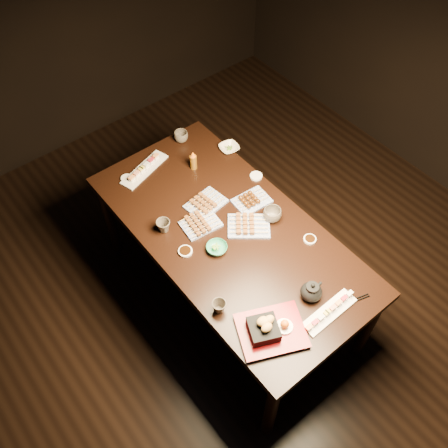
{
  "coord_description": "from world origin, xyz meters",
  "views": [
    {
      "loc": [
        -1.19,
        -0.98,
        3.07
      ],
      "look_at": [
        -0.06,
        0.44,
        0.77
      ],
      "focal_mm": 40.0,
      "sensor_mm": 36.0,
      "label": 1
    }
  ],
  "objects_px": {
    "yakitori_plate_right": "(249,224)",
    "edamame_bowl_green": "(217,248)",
    "dining_table": "(229,267)",
    "tempura_tray": "(272,327)",
    "yakitori_plate_left": "(206,202)",
    "teacup_far_right": "(181,136)",
    "edamame_bowl_cream": "(229,148)",
    "sushi_platter_near": "(329,311)",
    "teacup_near_left": "(219,307)",
    "teacup_mid_right": "(272,215)",
    "teacup_far_left": "(163,226)",
    "yakitori_plate_center": "(201,222)",
    "condiment_bottle": "(193,160)",
    "teapot": "(312,291)",
    "sushi_platter_far": "(144,168)"
  },
  "relations": [
    {
      "from": "tempura_tray",
      "to": "teacup_near_left",
      "type": "xyz_separation_m",
      "value": [
        -0.13,
        0.26,
        -0.03
      ]
    },
    {
      "from": "edamame_bowl_green",
      "to": "teacup_far_left",
      "type": "xyz_separation_m",
      "value": [
        -0.15,
        0.31,
        0.02
      ]
    },
    {
      "from": "teacup_mid_right",
      "to": "yakitori_plate_right",
      "type": "bearing_deg",
      "value": 164.32
    },
    {
      "from": "teapot",
      "to": "edamame_bowl_cream",
      "type": "bearing_deg",
      "value": 70.15
    },
    {
      "from": "tempura_tray",
      "to": "teapot",
      "type": "xyz_separation_m",
      "value": [
        0.3,
        0.03,
        -0.0
      ]
    },
    {
      "from": "sushi_platter_near",
      "to": "teacup_far_right",
      "type": "height_order",
      "value": "teacup_far_right"
    },
    {
      "from": "edamame_bowl_green",
      "to": "teacup_near_left",
      "type": "distance_m",
      "value": 0.38
    },
    {
      "from": "teacup_near_left",
      "to": "teacup_far_right",
      "type": "relative_size",
      "value": 0.8
    },
    {
      "from": "yakitori_plate_right",
      "to": "edamame_bowl_green",
      "type": "distance_m",
      "value": 0.25
    },
    {
      "from": "teacup_near_left",
      "to": "teacup_far_right",
      "type": "bearing_deg",
      "value": 62.81
    },
    {
      "from": "teacup_mid_right",
      "to": "teacup_far_left",
      "type": "xyz_separation_m",
      "value": [
        -0.55,
        0.34,
        -0.0
      ]
    },
    {
      "from": "teapot",
      "to": "edamame_bowl_green",
      "type": "bearing_deg",
      "value": 108.51
    },
    {
      "from": "teacup_far_left",
      "to": "tempura_tray",
      "type": "bearing_deg",
      "value": -86.64
    },
    {
      "from": "dining_table",
      "to": "edamame_bowl_green",
      "type": "relative_size",
      "value": 14.95
    },
    {
      "from": "tempura_tray",
      "to": "teapot",
      "type": "relative_size",
      "value": 2.43
    },
    {
      "from": "tempura_tray",
      "to": "sushi_platter_far",
      "type": "bearing_deg",
      "value": 109.29
    },
    {
      "from": "dining_table",
      "to": "tempura_tray",
      "type": "bearing_deg",
      "value": -101.52
    },
    {
      "from": "yakitori_plate_center",
      "to": "sushi_platter_far",
      "type": "bearing_deg",
      "value": 97.75
    },
    {
      "from": "yakitori_plate_left",
      "to": "teacup_far_right",
      "type": "height_order",
      "value": "teacup_far_right"
    },
    {
      "from": "yakitori_plate_center",
      "to": "yakitori_plate_right",
      "type": "bearing_deg",
      "value": -35.48
    },
    {
      "from": "yakitori_plate_right",
      "to": "teacup_near_left",
      "type": "height_order",
      "value": "teacup_near_left"
    },
    {
      "from": "sushi_platter_near",
      "to": "tempura_tray",
      "type": "relative_size",
      "value": 1.0
    },
    {
      "from": "teacup_mid_right",
      "to": "condiment_bottle",
      "type": "height_order",
      "value": "condiment_bottle"
    },
    {
      "from": "yakitori_plate_center",
      "to": "teapot",
      "type": "relative_size",
      "value": 1.6
    },
    {
      "from": "edamame_bowl_green",
      "to": "teacup_far_right",
      "type": "xyz_separation_m",
      "value": [
        0.38,
        0.87,
        0.02
      ]
    },
    {
      "from": "yakitori_plate_left",
      "to": "teacup_near_left",
      "type": "distance_m",
      "value": 0.73
    },
    {
      "from": "sushi_platter_near",
      "to": "tempura_tray",
      "type": "xyz_separation_m",
      "value": [
        -0.31,
        0.11,
        0.04
      ]
    },
    {
      "from": "dining_table",
      "to": "teacup_near_left",
      "type": "bearing_deg",
      "value": -125.65
    },
    {
      "from": "yakitori_plate_right",
      "to": "teacup_near_left",
      "type": "distance_m",
      "value": 0.58
    },
    {
      "from": "teacup_far_left",
      "to": "condiment_bottle",
      "type": "bearing_deg",
      "value": 34.34
    },
    {
      "from": "teacup_mid_right",
      "to": "dining_table",
      "type": "bearing_deg",
      "value": 161.03
    },
    {
      "from": "teacup_near_left",
      "to": "teacup_mid_right",
      "type": "relative_size",
      "value": 0.71
    },
    {
      "from": "teacup_far_right",
      "to": "yakitori_plate_right",
      "type": "bearing_deg",
      "value": -98.47
    },
    {
      "from": "edamame_bowl_green",
      "to": "condiment_bottle",
      "type": "height_order",
      "value": "condiment_bottle"
    },
    {
      "from": "edamame_bowl_green",
      "to": "teacup_far_right",
      "type": "bearing_deg",
      "value": 66.53
    },
    {
      "from": "tempura_tray",
      "to": "edamame_bowl_cream",
      "type": "bearing_deg",
      "value": 84.58
    },
    {
      "from": "teacup_far_left",
      "to": "sushi_platter_far",
      "type": "bearing_deg",
      "value": 69.68
    },
    {
      "from": "teacup_mid_right",
      "to": "teapot",
      "type": "xyz_separation_m",
      "value": [
        -0.19,
        -0.52,
        0.02
      ]
    },
    {
      "from": "sushi_platter_far",
      "to": "tempura_tray",
      "type": "height_order",
      "value": "tempura_tray"
    },
    {
      "from": "dining_table",
      "to": "tempura_tray",
      "type": "xyz_separation_m",
      "value": [
        -0.24,
        -0.63,
        0.44
      ]
    },
    {
      "from": "yakitori_plate_center",
      "to": "yakitori_plate_right",
      "type": "height_order",
      "value": "yakitori_plate_right"
    },
    {
      "from": "sushi_platter_far",
      "to": "condiment_bottle",
      "type": "relative_size",
      "value": 2.66
    },
    {
      "from": "edamame_bowl_cream",
      "to": "edamame_bowl_green",
      "type": "bearing_deg",
      "value": -133.95
    },
    {
      "from": "sushi_platter_far",
      "to": "tempura_tray",
      "type": "bearing_deg",
      "value": 67.7
    },
    {
      "from": "teacup_near_left",
      "to": "teacup_mid_right",
      "type": "xyz_separation_m",
      "value": [
        0.62,
        0.28,
        0.01
      ]
    },
    {
      "from": "teacup_mid_right",
      "to": "teacup_far_left",
      "type": "relative_size",
      "value": 1.31
    },
    {
      "from": "sushi_platter_near",
      "to": "yakitori_plate_right",
      "type": "height_order",
      "value": "yakitori_plate_right"
    },
    {
      "from": "teacup_far_left",
      "to": "sushi_platter_near",
      "type": "bearing_deg",
      "value": -69.99
    },
    {
      "from": "edamame_bowl_green",
      "to": "edamame_bowl_cream",
      "type": "distance_m",
      "value": 0.83
    },
    {
      "from": "edamame_bowl_cream",
      "to": "teacup_near_left",
      "type": "bearing_deg",
      "value": -131.58
    }
  ]
}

